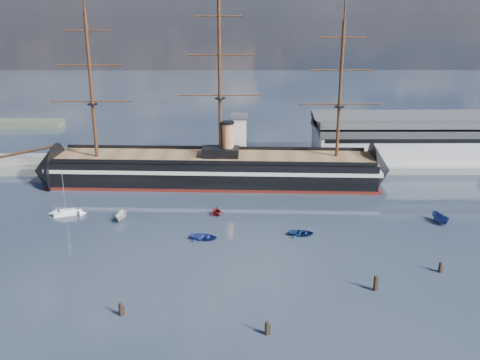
{
  "coord_description": "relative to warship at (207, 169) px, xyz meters",
  "views": [
    {
      "loc": [
        2.11,
        -82.01,
        47.0
      ],
      "look_at": [
        2.9,
        35.0,
        9.0
      ],
      "focal_mm": 40.0,
      "sensor_mm": 36.0,
      "label": 1
    }
  ],
  "objects": [
    {
      "name": "motorboat_a",
      "position": [
        -18.55,
        -27.22,
        -4.04
      ],
      "size": [
        6.1,
        2.75,
        2.36
      ],
      "primitive_type": "imported",
      "rotation": [
        0.0,
        0.0,
        -0.1
      ],
      "color": "silver",
      "rests_on": "ground"
    },
    {
      "name": "motorboat_d",
      "position": [
        3.39,
        -24.12,
        -4.04
      ],
      "size": [
        7.17,
        5.62,
        2.42
      ],
      "primitive_type": "imported",
      "rotation": [
        0.0,
        0.0,
        0.49
      ],
      "color": "maroon",
      "rests_on": "ground"
    },
    {
      "name": "piling_far_right",
      "position": [
        45.9,
        -53.09,
        -4.04
      ],
      "size": [
        0.64,
        0.64,
        2.71
      ],
      "primitive_type": "cylinder",
      "color": "black",
      "rests_on": "ground"
    },
    {
      "name": "quay",
      "position": [
        16.02,
        16.0,
        -4.04
      ],
      "size": [
        180.0,
        18.0,
        2.0
      ],
      "primitive_type": "cube",
      "color": "slate",
      "rests_on": "ground"
    },
    {
      "name": "piling_near_left",
      "position": [
        -10.41,
        -67.31,
        -4.04
      ],
      "size": [
        0.64,
        0.64,
        2.88
      ],
      "primitive_type": "cylinder",
      "color": "black",
      "rests_on": "ground"
    },
    {
      "name": "warship",
      "position": [
        0.0,
        0.0,
        0.0
      ],
      "size": [
        113.26,
        20.59,
        53.94
      ],
      "rotation": [
        0.0,
        0.0,
        -0.05
      ],
      "color": "black",
      "rests_on": "ground"
    },
    {
      "name": "piling_near_mid",
      "position": [
        12.62,
        -72.78,
        -4.04
      ],
      "size": [
        0.64,
        0.64,
        2.86
      ],
      "primitive_type": "cylinder",
      "color": "black",
      "rests_on": "ground"
    },
    {
      "name": "sailboat",
      "position": [
        -31.88,
        -23.91,
        -3.38
      ],
      "size": [
        6.72,
        3.99,
        10.33
      ],
      "rotation": [
        0.0,
        0.0,
        0.35
      ],
      "color": "white",
      "rests_on": "ground"
    },
    {
      "name": "motorboat_f",
      "position": [
        54.63,
        -29.36,
        -4.04
      ],
      "size": [
        6.9,
        4.01,
        2.6
      ],
      "primitive_type": "imported",
      "rotation": [
        0.0,
        0.0,
        0.27
      ],
      "color": "navy",
      "rests_on": "ground"
    },
    {
      "name": "motorboat_b",
      "position": [
        1.14,
        -38.09,
        -4.04
      ],
      "size": [
        2.13,
        3.85,
        1.69
      ],
      "primitive_type": "imported",
      "rotation": [
        0.0,
        0.0,
        1.37
      ],
      "color": "navy",
      "rests_on": "ground"
    },
    {
      "name": "piling_near_right",
      "position": [
        32.13,
        -59.74,
        -4.04
      ],
      "size": [
        0.64,
        0.64,
        3.51
      ],
      "primitive_type": "cylinder",
      "color": "black",
      "rests_on": "ground"
    },
    {
      "name": "warehouse",
      "position": [
        64.02,
        20.0,
        3.95
      ],
      "size": [
        63.0,
        21.0,
        11.6
      ],
      "color": "#B7BABC",
      "rests_on": "ground"
    },
    {
      "name": "quay_tower",
      "position": [
        9.02,
        13.0,
        5.72
      ],
      "size": [
        5.0,
        5.0,
        15.0
      ],
      "color": "silver",
      "rests_on": "ground"
    },
    {
      "name": "ground",
      "position": [
        6.02,
        -20.0,
        -4.04
      ],
      "size": [
        600.0,
        600.0,
        0.0
      ],
      "primitive_type": "plane",
      "color": "#182334",
      "rests_on": "ground"
    },
    {
      "name": "motorboat_e",
      "position": [
        22.08,
        -36.04,
        -4.04
      ],
      "size": [
        1.59,
        3.48,
        1.58
      ],
      "primitive_type": "imported",
      "rotation": [
        0.0,
        0.0,
        1.5
      ],
      "color": "navy",
      "rests_on": "ground"
    }
  ]
}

